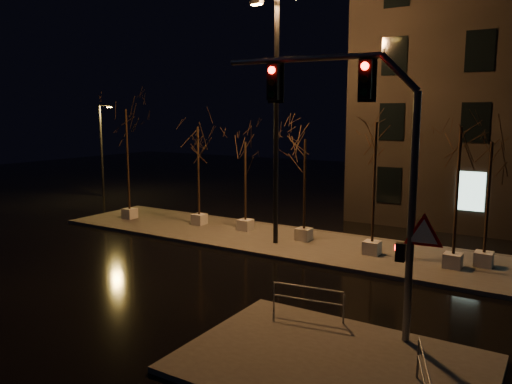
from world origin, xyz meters
The scene contains 15 objects.
ground centered at (0.00, 0.00, 0.00)m, with size 90.00×90.00×0.00m, color black.
median centered at (0.00, 6.00, 0.07)m, with size 22.00×5.00×0.15m, color #45423D.
sidewalk_corner centered at (7.50, -3.50, 0.07)m, with size 7.00×5.00×0.15m, color #45423D.
tree_0 centered at (-8.59, 5.64, 4.83)m, with size 1.80×1.80×6.17m.
tree_1 centered at (-4.34, 6.46, 4.13)m, with size 1.80×1.80×5.25m.
tree_2 centered at (-1.53, 6.60, 3.58)m, with size 1.80×1.80×4.52m.
tree_3 centered at (1.82, 6.40, 3.76)m, with size 1.80×1.80×4.76m.
tree_4 centered at (5.26, 5.77, 4.38)m, with size 1.80×1.80×5.58m.
tree_5 centered at (8.47, 5.61, 4.28)m, with size 1.80×1.80×5.44m.
tree_6 centered at (9.43, 6.42, 3.84)m, with size 1.80×1.80×4.86m.
traffic_signal_mast centered at (7.49, -1.61, 4.91)m, with size 5.92×0.61×7.24m.
streetlight_main centered at (0.96, 5.27, 6.31)m, with size 2.67×0.48×10.67m.
streetlight_far centered at (-16.47, 10.76, 3.60)m, with size 1.28×0.22×6.55m.
guard_rail_a centered at (5.87, -1.50, 0.75)m, with size 2.10×0.34×0.91m.
guard_rail_b centered at (9.72, -4.17, 0.77)m, with size 0.72×1.92×0.96m.
Camera 1 is at (11.76, -13.76, 5.89)m, focal length 35.00 mm.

